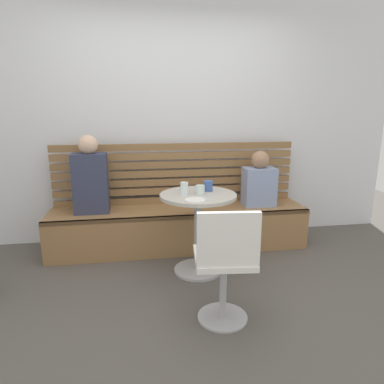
% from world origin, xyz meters
% --- Properties ---
extents(ground, '(8.00, 8.00, 0.00)m').
position_xyz_m(ground, '(0.00, 0.00, 0.00)').
color(ground, '#514C47').
extents(back_wall, '(5.20, 0.10, 2.90)m').
position_xyz_m(back_wall, '(0.00, 1.64, 1.45)').
color(back_wall, silver).
rests_on(back_wall, ground).
extents(booth_bench, '(2.70, 0.52, 0.44)m').
position_xyz_m(booth_bench, '(0.00, 1.20, 0.22)').
color(booth_bench, olive).
rests_on(booth_bench, ground).
extents(booth_backrest, '(2.65, 0.04, 0.67)m').
position_xyz_m(booth_backrest, '(0.00, 1.44, 0.78)').
color(booth_backrest, olive).
rests_on(booth_backrest, booth_bench).
extents(cafe_table, '(0.68, 0.68, 0.74)m').
position_xyz_m(cafe_table, '(0.10, 0.62, 0.52)').
color(cafe_table, '#ADADB2').
rests_on(cafe_table, ground).
extents(white_chair, '(0.44, 0.44, 0.85)m').
position_xyz_m(white_chair, '(0.14, -0.19, 0.46)').
color(white_chair, '#ADADB2').
rests_on(white_chair, ground).
extents(person_adult, '(0.34, 0.22, 0.78)m').
position_xyz_m(person_adult, '(-0.89, 1.22, 0.79)').
color(person_adult, '#333851').
rests_on(person_adult, booth_bench).
extents(person_child_left, '(0.34, 0.22, 0.60)m').
position_xyz_m(person_child_left, '(0.87, 1.19, 0.70)').
color(person_child_left, '#8C9EC6').
rests_on(person_child_left, booth_bench).
extents(cup_water_clear, '(0.07, 0.07, 0.11)m').
position_xyz_m(cup_water_clear, '(-0.03, 0.62, 0.80)').
color(cup_water_clear, white).
rests_on(cup_water_clear, cafe_table).
extents(cup_mug_blue, '(0.08, 0.08, 0.09)m').
position_xyz_m(cup_mug_blue, '(0.21, 0.71, 0.79)').
color(cup_mug_blue, '#3D5B9E').
rests_on(cup_mug_blue, cafe_table).
extents(cup_glass_short, '(0.08, 0.08, 0.08)m').
position_xyz_m(cup_glass_short, '(0.11, 0.61, 0.78)').
color(cup_glass_short, silver).
rests_on(cup_glass_short, cafe_table).
extents(plate_small, '(0.17, 0.17, 0.01)m').
position_xyz_m(plate_small, '(0.03, 0.39, 0.75)').
color(plate_small, white).
rests_on(plate_small, cafe_table).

